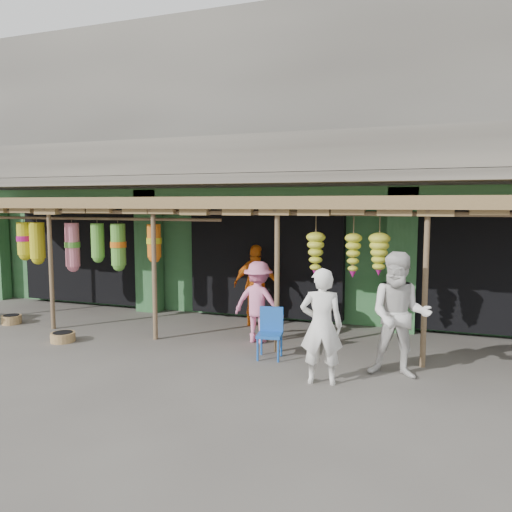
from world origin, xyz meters
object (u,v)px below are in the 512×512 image
(blue_chair, at_px, (270,330))
(person_right, at_px, (400,315))
(person_vendor, at_px, (256,285))
(person_shopper, at_px, (258,302))
(person_front, at_px, (321,326))

(blue_chair, height_order, person_right, person_right)
(blue_chair, bearing_deg, person_vendor, 107.34)
(person_vendor, distance_m, person_shopper, 1.31)
(blue_chair, xyz_separation_m, person_front, (1.10, -0.95, 0.38))
(person_front, relative_size, person_shopper, 1.10)
(person_right, relative_size, person_vendor, 1.09)
(blue_chair, bearing_deg, person_right, -15.68)
(blue_chair, relative_size, person_right, 0.45)
(blue_chair, bearing_deg, person_shopper, 113.17)
(blue_chair, relative_size, person_shopper, 0.56)
(person_right, distance_m, person_shopper, 2.91)
(person_front, xyz_separation_m, person_vendor, (-2.09, 3.01, 0.03))
(blue_chair, relative_size, person_front, 0.50)
(person_front, bearing_deg, person_right, -159.18)
(person_right, relative_size, person_shopper, 1.24)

